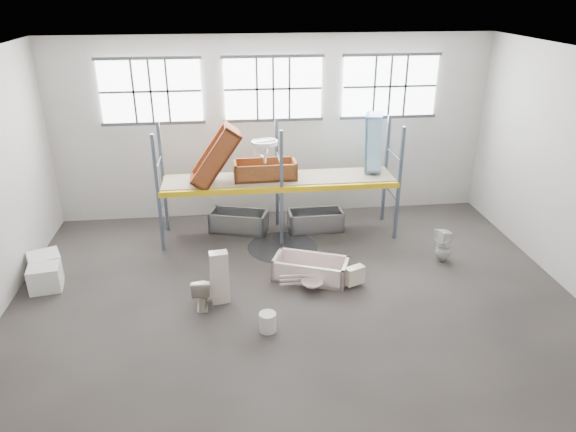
{
  "coord_description": "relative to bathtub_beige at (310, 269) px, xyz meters",
  "views": [
    {
      "loc": [
        -1.25,
        -9.26,
        6.21
      ],
      "look_at": [
        0.0,
        1.5,
        1.4
      ],
      "focal_mm": 32.97,
      "sensor_mm": 36.0,
      "label": 1
    }
  ],
  "objects": [
    {
      "name": "floor",
      "position": [
        -0.47,
        -1.1,
        -0.29
      ],
      "size": [
        12.0,
        10.0,
        0.1
      ],
      "primitive_type": "cube",
      "color": "#4C4541",
      "rests_on": "ground"
    },
    {
      "name": "ceiling",
      "position": [
        -0.47,
        -1.1,
        4.81
      ],
      "size": [
        12.0,
        10.0,
        0.1
      ],
      "primitive_type": "cube",
      "color": "silver",
      "rests_on": "ground"
    },
    {
      "name": "wall_back",
      "position": [
        -0.47,
        3.95,
        2.26
      ],
      "size": [
        12.0,
        0.1,
        5.0
      ],
      "primitive_type": "cube",
      "color": "#B9B4AB",
      "rests_on": "ground"
    },
    {
      "name": "wall_front",
      "position": [
        -0.47,
        -6.15,
        2.26
      ],
      "size": [
        12.0,
        0.1,
        5.0
      ],
      "primitive_type": "cube",
      "color": "#9D9890",
      "rests_on": "ground"
    },
    {
      "name": "window_left",
      "position": [
        -3.67,
        3.84,
        3.36
      ],
      "size": [
        2.6,
        0.04,
        1.6
      ],
      "primitive_type": "cube",
      "color": "white",
      "rests_on": "wall_back"
    },
    {
      "name": "window_mid",
      "position": [
        -0.47,
        3.84,
        3.36
      ],
      "size": [
        2.6,
        0.04,
        1.6
      ],
      "primitive_type": "cube",
      "color": "white",
      "rests_on": "wall_back"
    },
    {
      "name": "window_right",
      "position": [
        2.73,
        3.84,
        3.36
      ],
      "size": [
        2.6,
        0.04,
        1.6
      ],
      "primitive_type": "cube",
      "color": "white",
      "rests_on": "wall_back"
    },
    {
      "name": "rack_upright_la",
      "position": [
        -3.47,
        1.8,
        1.26
      ],
      "size": [
        0.08,
        0.08,
        3.0
      ],
      "primitive_type": "cube",
      "color": "slate",
      "rests_on": "floor"
    },
    {
      "name": "rack_upright_lb",
      "position": [
        -3.47,
        3.0,
        1.26
      ],
      "size": [
        0.08,
        0.08,
        3.0
      ],
      "primitive_type": "cube",
      "color": "slate",
      "rests_on": "floor"
    },
    {
      "name": "rack_upright_ma",
      "position": [
        -0.47,
        1.8,
        1.26
      ],
      "size": [
        0.08,
        0.08,
        3.0
      ],
      "primitive_type": "cube",
      "color": "slate",
      "rests_on": "floor"
    },
    {
      "name": "rack_upright_mb",
      "position": [
        -0.47,
        3.0,
        1.26
      ],
      "size": [
        0.08,
        0.08,
        3.0
      ],
      "primitive_type": "cube",
      "color": "slate",
      "rests_on": "floor"
    },
    {
      "name": "rack_upright_ra",
      "position": [
        2.53,
        1.8,
        1.26
      ],
      "size": [
        0.08,
        0.08,
        3.0
      ],
      "primitive_type": "cube",
      "color": "slate",
      "rests_on": "floor"
    },
    {
      "name": "rack_upright_rb",
      "position": [
        2.53,
        3.0,
        1.26
      ],
      "size": [
        0.08,
        0.08,
        3.0
      ],
      "primitive_type": "cube",
      "color": "slate",
      "rests_on": "floor"
    },
    {
      "name": "rack_beam_front",
      "position": [
        -0.47,
        1.8,
        1.26
      ],
      "size": [
        6.0,
        0.1,
        0.14
      ],
      "primitive_type": "cube",
      "color": "yellow",
      "rests_on": "floor"
    },
    {
      "name": "rack_beam_back",
      "position": [
        -0.47,
        3.0,
        1.26
      ],
      "size": [
        6.0,
        0.1,
        0.14
      ],
      "primitive_type": "cube",
      "color": "yellow",
      "rests_on": "floor"
    },
    {
      "name": "shelf_deck",
      "position": [
        -0.47,
        2.4,
        1.34
      ],
      "size": [
        5.9,
        1.1,
        0.03
      ],
      "primitive_type": "cube",
      "color": "gray",
      "rests_on": "floor"
    },
    {
      "name": "wet_patch",
      "position": [
        -0.47,
        1.6,
        -0.24
      ],
      "size": [
        1.8,
        1.8,
        0.0
      ],
      "primitive_type": "cylinder",
      "color": "black",
      "rests_on": "floor"
    },
    {
      "name": "bathtub_beige",
      "position": [
        0.0,
        0.0,
        0.0
      ],
      "size": [
        1.83,
        1.34,
        0.49
      ],
      "primitive_type": null,
      "rotation": [
        0.0,
        0.0,
        -0.38
      ],
      "color": "beige",
      "rests_on": "floor"
    },
    {
      "name": "cistern_spare",
      "position": [
        0.91,
        -0.47,
        0.04
      ],
      "size": [
        0.48,
        0.36,
        0.41
      ],
      "primitive_type": "cube",
      "rotation": [
        0.0,
        0.0,
        0.42
      ],
      "color": "beige",
      "rests_on": "bathtub_beige"
    },
    {
      "name": "sink_in_tub",
      "position": [
        -0.05,
        -0.56,
        -0.08
      ],
      "size": [
        0.56,
        0.56,
        0.17
      ],
      "primitive_type": "imported",
      "rotation": [
        0.0,
        0.0,
        0.17
      ],
      "color": "beige",
      "rests_on": "bathtub_beige"
    },
    {
      "name": "toilet_beige",
      "position": [
        -2.42,
        -0.84,
        0.11
      ],
      "size": [
        0.4,
        0.69,
        0.71
      ],
      "primitive_type": "imported",
      "rotation": [
        0.0,
        0.0,
        3.14
      ],
      "color": "beige",
      "rests_on": "floor"
    },
    {
      "name": "cistern_tall",
      "position": [
        -2.03,
        -0.73,
        0.34
      ],
      "size": [
        0.4,
        0.29,
        1.17
      ],
      "primitive_type": "cube",
      "rotation": [
        0.0,
        0.0,
        0.13
      ],
      "color": "beige",
      "rests_on": "floor"
    },
    {
      "name": "toilet_white",
      "position": [
        3.32,
        0.46,
        0.17
      ],
      "size": [
        0.48,
        0.47,
        0.83
      ],
      "primitive_type": "imported",
      "rotation": [
        0.0,
        0.0,
        -1.26
      ],
      "color": "white",
      "rests_on": "floor"
    },
    {
      "name": "steel_tub_left",
      "position": [
        -1.54,
        2.73,
        0.03
      ],
      "size": [
        1.65,
        1.11,
        0.55
      ],
      "primitive_type": null,
      "rotation": [
        0.0,
        0.0,
        -0.29
      ],
      "color": "#B0B5B9",
      "rests_on": "floor"
    },
    {
      "name": "steel_tub_right",
      "position": [
        0.54,
        2.56,
        0.02
      ],
      "size": [
        1.48,
        0.72,
        0.54
      ],
      "primitive_type": null,
      "rotation": [
        0.0,
        0.0,
        0.02
      ],
      "color": "#B6B7BE",
      "rests_on": "floor"
    },
    {
      "name": "rust_tub_flat",
      "position": [
        -0.83,
        2.42,
        1.58
      ],
      "size": [
        1.61,
        0.78,
        0.45
      ],
      "primitive_type": null,
      "rotation": [
        0.0,
        0.0,
        0.02
      ],
      "color": "#945623",
      "rests_on": "shelf_deck"
    },
    {
      "name": "rust_tub_tilted",
      "position": [
        -2.05,
        2.19,
        2.05
      ],
      "size": [
        1.34,
        0.81,
        1.61
      ],
      "primitive_type": null,
      "rotation": [
        0.0,
        -0.96,
        0.03
      ],
      "color": "#933B24",
      "rests_on": "shelf_deck"
    },
    {
      "name": "sink_on_shelf",
      "position": [
        -0.83,
        2.24,
        1.85
      ],
      "size": [
        0.8,
        0.7,
        0.59
      ],
      "primitive_type": "imported",
      "rotation": [
        0.0,
        0.0,
        0.33
      ],
      "color": "white",
      "rests_on": "rust_tub_flat"
    },
    {
      "name": "blue_tub_upright",
      "position": [
        2.03,
        2.62,
        2.15
      ],
      "size": [
        0.65,
        0.8,
        1.48
      ],
      "primitive_type": null,
      "rotation": [
        0.0,
        1.54,
        -0.31
      ],
      "color": "#95D0F9",
      "rests_on": "shelf_deck"
    },
    {
      "name": "bucket",
      "position": [
        -1.13,
        -1.88,
        -0.05
      ],
      "size": [
        0.33,
        0.33,
        0.39
      ],
      "primitive_type": "cylinder",
      "rotation": [
        0.0,
        0.0,
        0.01
      ],
      "color": "beige",
      "rests_on": "floor"
    },
    {
      "name": "carton_near",
      "position": [
        -5.85,
        0.2,
        0.04
      ],
      "size": [
        0.73,
        0.66,
        0.56
      ],
      "primitive_type": "cube",
      "rotation": [
        0.0,
        0.0,
        0.16
      ],
      "color": "silver",
      "rests_on": "floor"
    },
    {
      "name": "carton_far",
      "position": [
        -6.02,
        0.81,
        0.03
      ],
      "size": [
        0.87,
        0.87,
        0.55
      ],
      "primitive_type": "cube",
      "rotation": [
        0.0,
        0.0,
        0.41
      ],
      "color": "white",
      "rests_on": "floor"
    }
  ]
}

